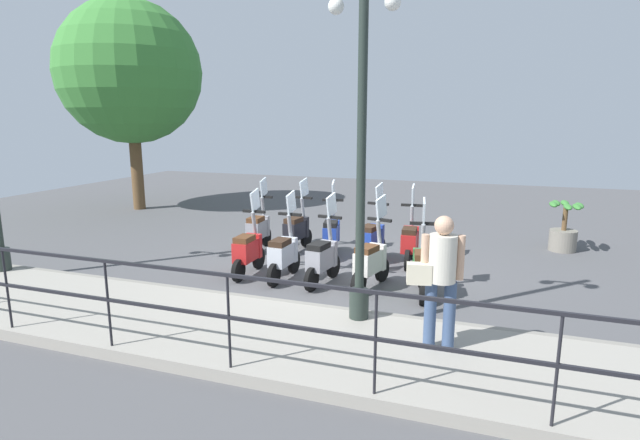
{
  "coord_description": "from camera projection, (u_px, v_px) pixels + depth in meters",
  "views": [
    {
      "loc": [
        -8.6,
        -2.57,
        2.82
      ],
      "look_at": [
        0.2,
        0.5,
        0.9
      ],
      "focal_mm": 28.0,
      "sensor_mm": 36.0,
      "label": 1
    }
  ],
  "objects": [
    {
      "name": "ground_plane",
      "position": [
        342.0,
        271.0,
        9.35
      ],
      "size": [
        28.0,
        28.0,
        0.0
      ],
      "primitive_type": "plane",
      "color": "#4C4C4F"
    },
    {
      "name": "promenade_walkway",
      "position": [
        271.0,
        335.0,
        6.42
      ],
      "size": [
        2.2,
        20.0,
        0.15
      ],
      "color": "gray",
      "rests_on": "ground_plane"
    },
    {
      "name": "fence_railing",
      "position": [
        228.0,
        302.0,
        5.28
      ],
      "size": [
        0.04,
        16.03,
        1.07
      ],
      "color": "black",
      "rests_on": "promenade_walkway"
    },
    {
      "name": "lamp_post_near",
      "position": [
        361.0,
        170.0,
        6.38
      ],
      "size": [
        0.26,
        0.9,
        4.51
      ],
      "color": "#232D28",
      "rests_on": "promenade_walkway"
    },
    {
      "name": "pedestrian_with_bag",
      "position": [
        440.0,
        272.0,
        5.72
      ],
      "size": [
        0.39,
        0.64,
        1.59
      ],
      "rotation": [
        0.0,
        0.0,
        0.22
      ],
      "color": "#384C70",
      "rests_on": "promenade_walkway"
    },
    {
      "name": "tree_large",
      "position": [
        130.0,
        72.0,
        14.85
      ],
      "size": [
        4.23,
        4.23,
        6.26
      ],
      "color": "brown",
      "rests_on": "ground_plane"
    },
    {
      "name": "potted_palm",
      "position": [
        564.0,
        230.0,
        10.68
      ],
      "size": [
        1.06,
        0.66,
        1.05
      ],
      "color": "slate",
      "rests_on": "ground_plane"
    },
    {
      "name": "scooter_near_0",
      "position": [
        422.0,
        267.0,
        7.97
      ],
      "size": [
        1.23,
        0.46,
        1.54
      ],
      "rotation": [
        0.0,
        0.0,
        0.16
      ],
      "color": "black",
      "rests_on": "ground_plane"
    },
    {
      "name": "scooter_near_1",
      "position": [
        371.0,
        260.0,
        8.32
      ],
      "size": [
        1.21,
        0.52,
        1.54
      ],
      "rotation": [
        0.0,
        0.0,
        -0.26
      ],
      "color": "black",
      "rests_on": "ground_plane"
    },
    {
      "name": "scooter_near_2",
      "position": [
        323.0,
        257.0,
        8.52
      ],
      "size": [
        1.23,
        0.45,
        1.54
      ],
      "rotation": [
        0.0,
        0.0,
        -0.14
      ],
      "color": "black",
      "rests_on": "ground_plane"
    },
    {
      "name": "scooter_near_3",
      "position": [
        284.0,
        253.0,
        8.76
      ],
      "size": [
        1.23,
        0.44,
        1.54
      ],
      "rotation": [
        0.0,
        0.0,
        -0.04
      ],
      "color": "black",
      "rests_on": "ground_plane"
    },
    {
      "name": "scooter_near_4",
      "position": [
        248.0,
        249.0,
        9.01
      ],
      "size": [
        1.23,
        0.44,
        1.54
      ],
      "rotation": [
        0.0,
        0.0,
        0.02
      ],
      "color": "black",
      "rests_on": "ground_plane"
    },
    {
      "name": "scooter_far_0",
      "position": [
        410.0,
        240.0,
        9.65
      ],
      "size": [
        1.23,
        0.44,
        1.54
      ],
      "rotation": [
        0.0,
        0.0,
        0.07
      ],
      "color": "black",
      "rests_on": "ground_plane"
    },
    {
      "name": "scooter_far_1",
      "position": [
        372.0,
        238.0,
        9.85
      ],
      "size": [
        1.23,
        0.47,
        1.54
      ],
      "rotation": [
        0.0,
        0.0,
        -0.17
      ],
      "color": "black",
      "rests_on": "ground_plane"
    },
    {
      "name": "scooter_far_2",
      "position": [
        331.0,
        233.0,
        10.26
      ],
      "size": [
        1.22,
        0.49,
        1.54
      ],
      "rotation": [
        0.0,
        0.0,
        0.2
      ],
      "color": "black",
      "rests_on": "ground_plane"
    },
    {
      "name": "scooter_far_3",
      "position": [
        297.0,
        229.0,
        10.62
      ],
      "size": [
        1.23,
        0.44,
        1.54
      ],
      "rotation": [
        0.0,
        0.0,
        -0.12
      ],
      "color": "black",
      "rests_on": "ground_plane"
    },
    {
      "name": "scooter_far_4",
      "position": [
        259.0,
        229.0,
        10.69
      ],
      "size": [
        1.23,
        0.44,
        1.54
      ],
      "rotation": [
        0.0,
        0.0,
        0.06
      ],
      "color": "black",
      "rests_on": "ground_plane"
    }
  ]
}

